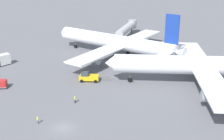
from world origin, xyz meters
TOP-DOWN VIEW (x-y plane):
  - ground_plane at (0.00, 0.00)m, footprint 600.00×600.00m
  - airliner_at_gate_left at (-12.63, 46.49)m, footprint 50.22×49.50m
  - airliner_being_pushed at (17.53, 35.35)m, footprint 45.60×47.74m
  - pushback_tug at (-8.93, 23.22)m, footprint 8.32×4.82m
  - gse_container_dolly_flat at (-26.40, 8.14)m, footprint 3.88×3.58m
  - gse_catering_truck_tall at (-40.11, 20.59)m, footprint 3.80×6.26m
  - ground_crew_marshaller_foreground at (-5.63, -1.06)m, footprint 0.36×0.36m
  - ground_crew_ramp_agent_by_cones at (-4.39, 10.30)m, footprint 0.50×0.36m
  - jet_bridge at (-21.06, 72.60)m, footprint 7.51×23.10m

SIDE VIEW (x-z plane):
  - ground_plane at x=0.00m, z-range 0.00..0.00m
  - ground_crew_marshaller_foreground at x=-5.63m, z-range 0.03..1.64m
  - ground_crew_ramp_agent_by_cones at x=-4.39m, z-range 0.04..1.78m
  - gse_container_dolly_flat at x=-26.40m, z-range 0.10..2.25m
  - pushback_tug at x=-8.93m, z-range -0.22..2.61m
  - gse_catering_truck_tall at x=-40.11m, z-range 0.01..3.51m
  - jet_bridge at x=-21.06m, z-range 1.20..7.17m
  - airliner_at_gate_left at x=-12.63m, z-range -3.16..13.39m
  - airliner_being_pushed at x=17.53m, z-range -2.21..12.75m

